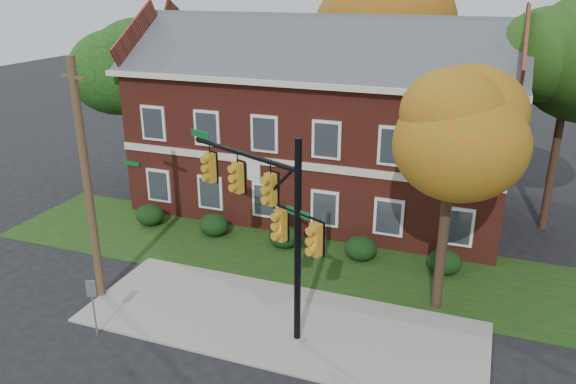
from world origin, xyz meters
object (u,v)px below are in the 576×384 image
(utility_pole, at_px, (87,183))
(tree_far_rear, at_px, (383,24))
(hedge_left, at_px, (214,225))
(tree_left_rear, at_px, (140,72))
(hedge_center, at_px, (284,236))
(tree_near_right, at_px, (461,132))
(hedge_far_left, at_px, (150,215))
(hedge_far_right, at_px, (445,262))
(apartment_building, at_px, (321,114))
(hedge_right, at_px, (360,248))
(sign_post, at_px, (92,299))
(traffic_signal, at_px, (270,211))

(utility_pole, bearing_deg, tree_far_rear, 92.11)
(hedge_left, bearing_deg, tree_left_rear, 146.41)
(tree_left_rear, bearing_deg, hedge_center, -23.04)
(hedge_center, xyz_separation_m, tree_near_right, (7.22, -2.83, 6.14))
(tree_near_right, distance_m, tree_left_rear, 18.33)
(hedge_far_left, height_order, hedge_far_right, same)
(hedge_left, height_order, utility_pole, utility_pole)
(tree_left_rear, distance_m, tree_far_rear, 14.40)
(tree_near_right, xyz_separation_m, utility_pole, (-12.22, -3.50, -2.13))
(hedge_left, bearing_deg, hedge_center, 0.00)
(apartment_building, distance_m, tree_far_rear, 8.84)
(hedge_center, height_order, tree_left_rear, tree_left_rear)
(hedge_far_left, bearing_deg, tree_far_rear, 57.50)
(hedge_right, bearing_deg, apartment_building, 123.67)
(hedge_center, bearing_deg, utility_pole, -128.29)
(apartment_building, xyz_separation_m, hedge_far_left, (-7.00, -5.25, -4.46))
(apartment_building, xyz_separation_m, sign_post, (-3.50, -13.77, -3.56))
(hedge_center, bearing_deg, sign_post, -112.33)
(tree_far_rear, relative_size, utility_pole, 1.29)
(hedge_far_right, height_order, utility_pole, utility_pole)
(tree_far_rear, relative_size, traffic_signal, 1.65)
(hedge_right, height_order, tree_far_rear, tree_far_rear)
(apartment_building, relative_size, hedge_far_left, 13.43)
(traffic_signal, bearing_deg, hedge_far_right, 73.33)
(hedge_center, height_order, traffic_signal, traffic_signal)
(apartment_building, bearing_deg, hedge_right, -56.33)
(apartment_building, distance_m, hedge_left, 7.73)
(tree_near_right, distance_m, utility_pole, 12.89)
(apartment_building, height_order, tree_far_rear, tree_far_rear)
(tree_near_right, bearing_deg, traffic_signal, -150.23)
(hedge_far_right, relative_size, traffic_signal, 0.20)
(apartment_building, distance_m, tree_near_right, 10.97)
(utility_pole, bearing_deg, tree_near_right, 36.16)
(hedge_far_left, distance_m, sign_post, 9.25)
(tree_near_right, relative_size, tree_left_rear, 0.97)
(utility_pole, bearing_deg, sign_post, -35.35)
(tree_near_right, bearing_deg, sign_post, -152.07)
(tree_near_right, relative_size, tree_far_rear, 0.74)
(hedge_left, bearing_deg, hedge_far_right, 0.00)
(apartment_building, distance_m, utility_pole, 12.63)
(tree_near_right, relative_size, utility_pole, 0.96)
(hedge_right, xyz_separation_m, hedge_far_right, (3.50, 0.00, 0.00))
(apartment_building, distance_m, hedge_far_right, 9.82)
(hedge_center, distance_m, hedge_right, 3.50)
(hedge_far_left, bearing_deg, utility_pole, -72.47)
(utility_pole, bearing_deg, tree_left_rear, 134.50)
(hedge_far_left, height_order, utility_pole, utility_pole)
(sign_post, bearing_deg, hedge_center, 43.40)
(hedge_far_left, height_order, sign_post, sign_post)
(tree_near_right, height_order, utility_pole, utility_pole)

